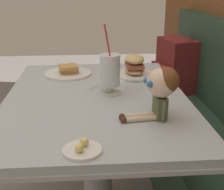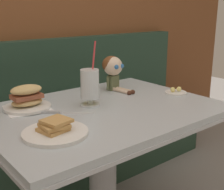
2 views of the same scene
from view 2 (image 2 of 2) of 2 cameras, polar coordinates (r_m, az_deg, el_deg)
wood_panel_wall at (r=2.15m, az=-16.65°, el=15.26°), size 4.40×0.08×2.40m
booth_bench at (r=2.12m, az=-12.21°, el=-8.83°), size 2.60×0.48×1.00m
diner_table at (r=1.54m, az=-1.80°, el=-9.37°), size 1.11×0.81×0.74m
toast_plate at (r=1.18m, az=-10.56°, el=-6.55°), size 0.25×0.25×0.06m
milkshake_glass at (r=1.47m, az=-4.16°, el=1.72°), size 0.10×0.10×0.32m
sandwich_plate at (r=1.49m, az=-15.58°, el=-0.80°), size 0.23×0.23×0.12m
butter_saucer at (r=1.75m, az=11.81°, el=0.59°), size 0.12×0.12×0.04m
butter_knife at (r=1.41m, az=-9.93°, el=-3.23°), size 0.19×0.16×0.01m
seated_doll at (r=1.76m, az=0.19°, el=5.06°), size 0.12×0.22×0.20m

